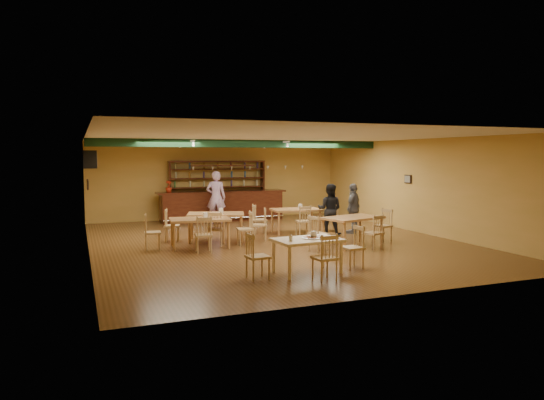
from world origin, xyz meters
name	(u,v)px	position (x,y,z in m)	size (l,w,h in m)	color
floor	(274,242)	(0.00, 0.00, 0.00)	(12.00, 12.00, 0.00)	#513417
ceiling_beam	(243,144)	(0.00, 2.80, 2.87)	(10.00, 0.30, 0.25)	black
track_rail_left	(186,142)	(-1.80, 3.40, 2.94)	(0.05, 2.50, 0.05)	white
track_rail_right	(275,143)	(1.40, 3.40, 2.94)	(0.05, 2.50, 0.05)	white
ac_unit	(90,159)	(-4.80, 4.20, 2.35)	(0.34, 0.70, 0.48)	white
picture_left	(88,184)	(-4.97, 1.00, 1.70)	(0.04, 0.34, 0.28)	black
picture_right	(408,179)	(4.97, 0.50, 1.70)	(0.04, 0.34, 0.28)	black
bar_counter	(222,206)	(-0.09, 5.15, 0.56)	(4.94, 0.85, 1.13)	black
back_bar_hutch	(218,190)	(-0.09, 5.78, 1.14)	(3.82, 0.40, 2.28)	black
poinsettia	(169,186)	(-2.11, 5.15, 1.35)	(0.25, 0.25, 0.44)	#A9250F
dining_table_a	(216,227)	(-1.51, 0.73, 0.40)	(1.62, 0.97, 0.81)	#A86D3B
dining_table_b	(296,221)	(1.31, 1.38, 0.38)	(1.53, 0.92, 0.77)	#A86D3B
dining_table_c	(200,233)	(-2.19, -0.13, 0.40)	(1.58, 0.95, 0.79)	#A86D3B
dining_table_d	(352,231)	(1.75, -1.45, 0.40)	(1.62, 0.97, 0.81)	#A86D3B
near_table	(307,256)	(-0.78, -3.90, 0.37)	(1.37, 0.88, 0.74)	beige
pizza_tray	(312,238)	(-0.68, -3.90, 0.74)	(0.40, 0.40, 0.01)	silver
parmesan_shaker	(291,238)	(-1.22, -4.05, 0.79)	(0.07, 0.07, 0.11)	#EAE5C6
napkin_stack	(318,236)	(-0.44, -3.70, 0.75)	(0.20, 0.15, 0.03)	white
pizza_server	(317,237)	(-0.53, -3.85, 0.75)	(0.32, 0.09, 0.00)	silver
side_plate	(335,238)	(-0.24, -4.09, 0.74)	(0.22, 0.22, 0.01)	white
patron_bar	(216,197)	(-0.55, 4.33, 0.96)	(0.70, 0.46, 1.93)	#914AA1
patron_right_a	(330,209)	(2.11, 0.58, 0.80)	(0.78, 0.60, 1.60)	black
patron_right_b	(353,208)	(2.95, 0.55, 0.80)	(0.94, 0.39, 1.60)	slate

